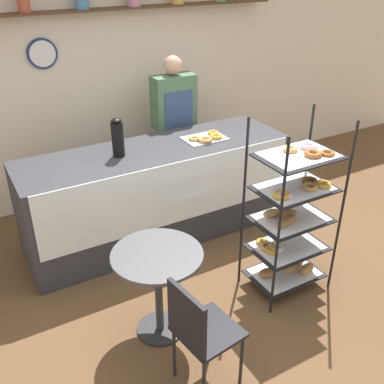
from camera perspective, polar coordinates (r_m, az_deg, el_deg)
ground_plane at (r=4.03m, az=2.74°, el=-12.68°), size 14.00×14.00×0.00m
back_wall at (r=5.27m, az=-10.60°, el=13.88°), size 10.00×0.30×2.70m
display_counter at (r=4.54m, az=-4.39°, el=-0.11°), size 2.66×0.78×0.97m
pastry_rack at (r=3.80m, az=12.43°, el=-3.43°), size 0.67×0.48×1.55m
person_worker at (r=5.09m, az=-2.27°, el=8.43°), size 0.47×0.23×1.68m
cafe_table at (r=3.35m, az=-4.35°, el=-10.36°), size 0.67×0.67×0.74m
cafe_chair at (r=2.97m, az=0.77°, el=-16.92°), size 0.43×0.43×0.87m
coffee_carafe at (r=4.14m, az=-9.43°, el=6.81°), size 0.11×0.11×0.36m
donut_tray_counter at (r=4.52m, az=1.86°, el=6.90°), size 0.42×0.30×0.05m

